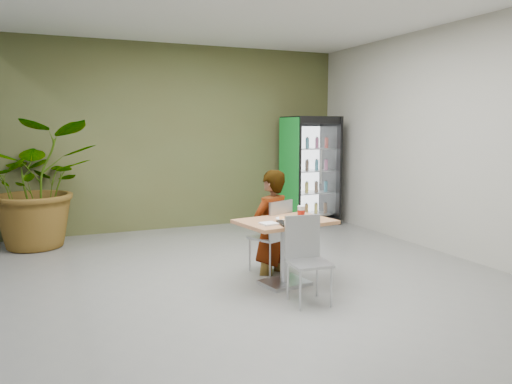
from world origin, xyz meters
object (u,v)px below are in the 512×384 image
at_px(soda_cup, 301,213).
at_px(chair_near, 306,252).
at_px(seated_woman, 271,234).
at_px(cafeteria_tray, 298,223).
at_px(dining_table, 285,239).
at_px(beverage_fridge, 310,171).
at_px(potted_plant, 38,184).
at_px(chair_far, 275,230).

bearing_deg(soda_cup, chair_near, -113.08).
height_order(seated_woman, cafeteria_tray, seated_woman).
bearing_deg(chair_near, dining_table, 91.37).
height_order(dining_table, chair_near, chair_near).
distance_m(cafeteria_tray, beverage_fridge, 3.88).
xyz_separation_m(chair_near, potted_plant, (-2.52, 3.61, 0.43)).
xyz_separation_m(soda_cup, cafeteria_tray, (-0.16, -0.22, -0.06)).
distance_m(soda_cup, potted_plant, 4.14).
bearing_deg(chair_far, seated_woman, -68.26).
xyz_separation_m(chair_far, beverage_fridge, (1.94, 2.58, 0.46)).
bearing_deg(potted_plant, beverage_fridge, -0.09).
height_order(chair_near, potted_plant, potted_plant).
distance_m(cafeteria_tray, potted_plant, 4.21).
bearing_deg(dining_table, chair_far, 78.43).
distance_m(dining_table, potted_plant, 4.01).
bearing_deg(seated_woman, chair_far, 111.74).
relative_size(dining_table, potted_plant, 0.59).
bearing_deg(cafeteria_tray, potted_plant, 127.87).
bearing_deg(soda_cup, potted_plant, 131.52).
height_order(dining_table, potted_plant, potted_plant).
distance_m(beverage_fridge, potted_plant, 4.59).
distance_m(chair_far, chair_near, 1.03).
xyz_separation_m(cafeteria_tray, beverage_fridge, (2.01, 3.31, 0.22)).
bearing_deg(cafeteria_tray, chair_far, 84.19).
xyz_separation_m(chair_near, seated_woman, (0.10, 1.06, -0.03)).
bearing_deg(cafeteria_tray, beverage_fridge, 58.70).
bearing_deg(cafeteria_tray, soda_cup, 54.09).
height_order(chair_far, seated_woman, seated_woman).
distance_m(dining_table, seated_woman, 0.52).
relative_size(chair_far, soda_cup, 5.90).
xyz_separation_m(chair_far, potted_plant, (-2.65, 2.59, 0.42)).
xyz_separation_m(dining_table, soda_cup, (0.18, -0.03, 0.29)).
bearing_deg(chair_near, seated_woman, 90.03).
relative_size(chair_near, potted_plant, 0.46).
height_order(soda_cup, potted_plant, potted_plant).
distance_m(chair_near, potted_plant, 4.43).
xyz_separation_m(chair_near, cafeteria_tray, (0.06, 0.30, 0.25)).
relative_size(chair_far, cafeteria_tray, 2.25).
bearing_deg(beverage_fridge, dining_table, -127.43).
bearing_deg(seated_woman, soda_cup, 79.86).
bearing_deg(beverage_fridge, soda_cup, -124.69).
xyz_separation_m(seated_woman, potted_plant, (-2.62, 2.55, 0.46)).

